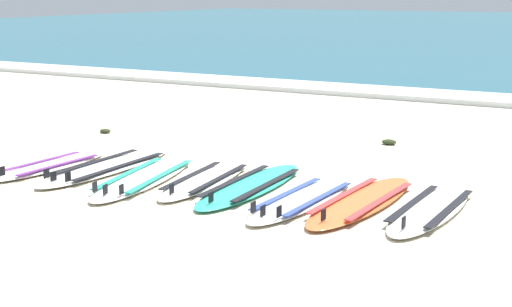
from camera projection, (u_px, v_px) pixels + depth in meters
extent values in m
plane|color=beige|center=(194.00, 187.00, 8.65)|extent=(80.00, 80.00, 0.00)
cube|color=white|center=(415.00, 94.00, 15.90)|extent=(80.00, 1.36, 0.11)
ellipsoid|color=silver|center=(49.00, 166.00, 9.53)|extent=(0.57, 1.93, 0.07)
cube|color=purple|center=(40.00, 161.00, 9.61)|extent=(0.13, 1.34, 0.01)
cube|color=purple|center=(59.00, 165.00, 9.43)|extent=(0.13, 1.34, 0.01)
cube|color=black|center=(2.00, 171.00, 8.89)|extent=(0.02, 0.09, 0.11)
ellipsoid|color=silver|center=(107.00, 167.00, 9.48)|extent=(0.61, 2.43, 0.07)
cube|color=black|center=(93.00, 162.00, 9.57)|extent=(0.09, 1.70, 0.01)
cube|color=black|center=(120.00, 166.00, 9.37)|extent=(0.09, 1.70, 0.01)
cube|color=black|center=(53.00, 176.00, 8.65)|extent=(0.01, 0.09, 0.11)
cube|color=black|center=(46.00, 174.00, 8.78)|extent=(0.01, 0.09, 0.11)
cube|color=black|center=(68.00, 177.00, 8.62)|extent=(0.01, 0.09, 0.11)
ellipsoid|color=white|center=(145.00, 177.00, 8.96)|extent=(1.02, 2.45, 0.07)
cube|color=teal|center=(128.00, 173.00, 9.02)|extent=(0.38, 1.65, 0.01)
cube|color=teal|center=(161.00, 176.00, 8.88)|extent=(0.38, 1.65, 0.01)
cube|color=black|center=(105.00, 189.00, 8.08)|extent=(0.03, 0.09, 0.11)
cube|color=black|center=(95.00, 187.00, 8.19)|extent=(0.03, 0.09, 0.11)
cube|color=black|center=(121.00, 189.00, 8.08)|extent=(0.03, 0.09, 0.11)
ellipsoid|color=white|center=(205.00, 180.00, 8.85)|extent=(0.73, 2.11, 0.07)
cube|color=black|center=(191.00, 175.00, 8.91)|extent=(0.23, 1.45, 0.01)
cube|color=black|center=(219.00, 178.00, 8.77)|extent=(0.23, 1.45, 0.01)
cube|color=black|center=(172.00, 189.00, 8.10)|extent=(0.02, 0.09, 0.11)
ellipsoid|color=#2DB793|center=(251.00, 186.00, 8.59)|extent=(0.65, 2.33, 0.07)
cube|color=black|center=(235.00, 180.00, 8.67)|extent=(0.13, 1.62, 0.01)
cube|color=black|center=(267.00, 184.00, 8.49)|extent=(0.13, 1.62, 0.01)
cube|color=black|center=(211.00, 197.00, 7.78)|extent=(0.01, 0.09, 0.11)
ellipsoid|color=silver|center=(302.00, 199.00, 8.02)|extent=(0.62, 2.16, 0.07)
cube|color=#334CB2|center=(287.00, 193.00, 8.11)|extent=(0.13, 1.50, 0.01)
cube|color=#334CB2|center=(319.00, 198.00, 7.92)|extent=(0.13, 1.50, 0.01)
cube|color=black|center=(263.00, 211.00, 7.30)|extent=(0.02, 0.09, 0.11)
cube|color=black|center=(253.00, 207.00, 7.43)|extent=(0.02, 0.09, 0.11)
cube|color=black|center=(279.00, 211.00, 7.28)|extent=(0.02, 0.09, 0.11)
ellipsoid|color=orange|center=(362.00, 201.00, 7.96)|extent=(0.70, 2.37, 0.07)
cube|color=#D13838|center=(344.00, 195.00, 8.05)|extent=(0.16, 1.65, 0.01)
cube|color=#D13838|center=(381.00, 200.00, 7.84)|extent=(0.16, 1.65, 0.01)
cube|color=black|center=(323.00, 215.00, 7.17)|extent=(0.02, 0.09, 0.11)
ellipsoid|color=silver|center=(431.00, 209.00, 7.68)|extent=(0.59, 2.18, 0.07)
cube|color=black|center=(412.00, 202.00, 7.76)|extent=(0.11, 1.52, 0.01)
cube|color=black|center=(450.00, 208.00, 7.57)|extent=(0.11, 1.52, 0.01)
cube|color=black|center=(404.00, 222.00, 6.94)|extent=(0.01, 0.09, 0.11)
ellipsoid|color=#2D381E|center=(389.00, 142.00, 11.02)|extent=(0.22, 0.18, 0.08)
ellipsoid|color=#2D381E|center=(105.00, 131.00, 11.91)|extent=(0.19, 0.15, 0.07)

